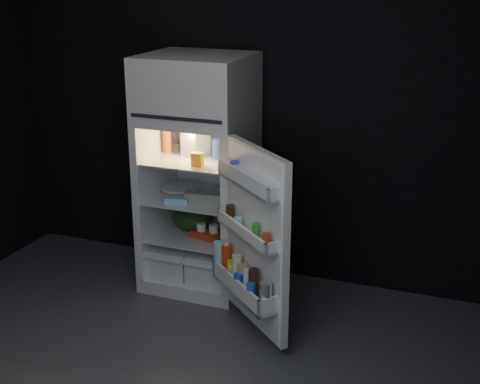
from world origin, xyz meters
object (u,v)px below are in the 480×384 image
at_px(refrigerator, 200,165).
at_px(yogurt_tray, 209,235).
at_px(egg_carton, 204,197).
at_px(milk_jug, 195,140).
at_px(fridge_door, 252,243).

distance_m(refrigerator, yogurt_tray, 0.53).
distance_m(refrigerator, egg_carton, 0.26).
xyz_separation_m(refrigerator, yogurt_tray, (0.12, -0.11, -0.50)).
height_order(refrigerator, milk_jug, refrigerator).
bearing_deg(refrigerator, egg_carton, -55.38).
bearing_deg(refrigerator, fridge_door, -43.92).
distance_m(refrigerator, milk_jug, 0.19).
relative_size(fridge_door, milk_jug, 5.08).
relative_size(refrigerator, yogurt_tray, 6.81).
xyz_separation_m(fridge_door, yogurt_tray, (-0.54, 0.52, -0.22)).
height_order(milk_jug, egg_carton, milk_jug).
bearing_deg(fridge_door, milk_jug, 137.47).
distance_m(refrigerator, fridge_door, 0.95).
height_order(refrigerator, fridge_door, refrigerator).
xyz_separation_m(refrigerator, milk_jug, (-0.03, -0.01, 0.19)).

